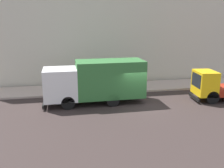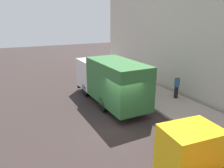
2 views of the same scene
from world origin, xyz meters
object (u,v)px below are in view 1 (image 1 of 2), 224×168
(pedestrian_standing, at_px, (80,78))
(traffic_cone_orange, at_px, (58,88))
(pedestrian_walking, at_px, (94,78))
(pedestrian_third, at_px, (107,75))
(large_utility_truck, at_px, (96,80))
(small_flatbed_truck, at_px, (216,87))

(pedestrian_standing, distance_m, traffic_cone_orange, 2.29)
(pedestrian_walking, relative_size, pedestrian_third, 1.04)
(large_utility_truck, xyz_separation_m, small_flatbed_truck, (-1.06, -9.36, -0.67))
(large_utility_truck, height_order, pedestrian_third, large_utility_truck)
(large_utility_truck, relative_size, pedestrian_standing, 4.50)
(pedestrian_walking, distance_m, pedestrian_third, 1.91)
(large_utility_truck, xyz_separation_m, pedestrian_standing, (4.14, 1.04, -0.70))
(pedestrian_walking, bearing_deg, traffic_cone_orange, -70.45)
(large_utility_truck, height_order, traffic_cone_orange, large_utility_truck)
(traffic_cone_orange, bearing_deg, small_flatbed_truck, -108.22)
(small_flatbed_truck, xyz_separation_m, pedestrian_walking, (4.58, 9.15, 0.03))
(pedestrian_third, height_order, traffic_cone_orange, pedestrian_third)
(large_utility_truck, relative_size, pedestrian_walking, 4.18)
(small_flatbed_truck, relative_size, pedestrian_standing, 2.81)
(pedestrian_standing, bearing_deg, large_utility_truck, -178.14)
(large_utility_truck, height_order, pedestrian_walking, large_utility_truck)
(traffic_cone_orange, bearing_deg, pedestrian_walking, -80.42)
(large_utility_truck, bearing_deg, small_flatbed_truck, -97.71)
(small_flatbed_truck, distance_m, traffic_cone_orange, 12.96)
(small_flatbed_truck, height_order, traffic_cone_orange, small_flatbed_truck)
(large_utility_truck, bearing_deg, pedestrian_third, -20.44)
(small_flatbed_truck, bearing_deg, pedestrian_walking, 68.73)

